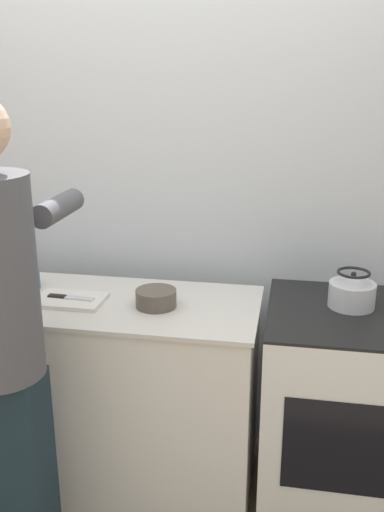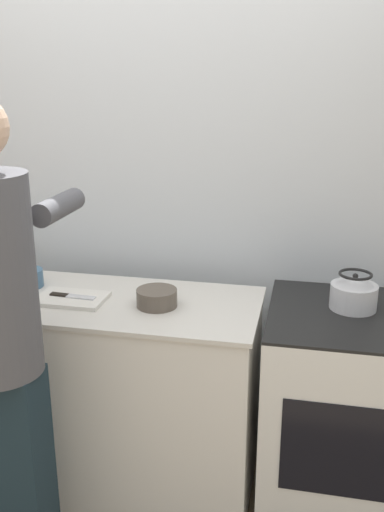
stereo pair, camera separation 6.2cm
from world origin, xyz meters
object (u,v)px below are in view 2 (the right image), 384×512
object	(u,v)px
cutting_board	(71,299)
kettle	(354,294)
knife	(71,296)
oven	(333,410)
bowl_prep	(157,298)

from	to	relation	value
cutting_board	kettle	distance (m)	1.18
knife	kettle	distance (m)	1.18
kettle	oven	bearing A→B (deg)	-129.97
knife	kettle	bearing A→B (deg)	10.82
knife	bowl_prep	world-z (taller)	bowl_prep
oven	cutting_board	xyz separation A→B (m)	(-1.13, -0.09, 0.46)
kettle	knife	bearing A→B (deg)	-172.82
knife	bowl_prep	xyz separation A→B (m)	(0.37, 0.02, 0.02)
oven	kettle	size ratio (longest dim) A/B	4.77
bowl_prep	oven	bearing A→B (deg)	5.61
cutting_board	kettle	xyz separation A→B (m)	(1.17, 0.15, 0.06)
oven	knife	xyz separation A→B (m)	(-1.13, -0.09, 0.47)
oven	cutting_board	bearing A→B (deg)	-175.33
knife	cutting_board	bearing A→B (deg)	168.47
kettle	cutting_board	bearing A→B (deg)	-172.84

